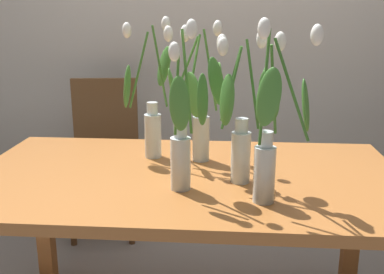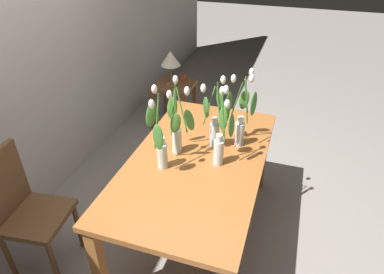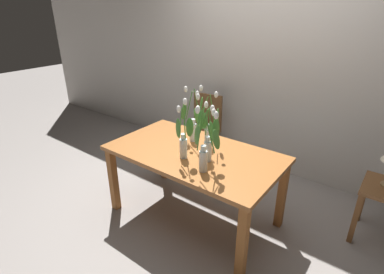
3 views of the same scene
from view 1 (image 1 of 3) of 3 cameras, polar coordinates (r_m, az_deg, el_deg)
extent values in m
cube|color=beige|center=(3.04, 1.84, 16.06)|extent=(9.00, 0.10, 2.70)
cube|color=#A3602D|center=(1.69, -0.71, -5.26)|extent=(1.60, 0.90, 0.04)
cube|color=#A3602D|center=(2.36, -18.20, -9.56)|extent=(0.07, 0.07, 0.70)
cube|color=#A3602D|center=(2.27, 19.57, -10.74)|extent=(0.07, 0.07, 0.70)
cylinder|color=silver|center=(1.58, 6.17, -2.59)|extent=(0.07, 0.07, 0.18)
cylinder|color=silver|center=(1.55, 6.29, 1.45)|extent=(0.04, 0.04, 0.05)
cylinder|color=silver|center=(1.59, 6.14, -3.61)|extent=(0.06, 0.06, 0.11)
cylinder|color=#3D752D|center=(1.51, 7.66, 6.57)|extent=(0.06, 0.03, 0.29)
ellipsoid|color=white|center=(1.48, 8.82, 12.15)|extent=(0.04, 0.04, 0.06)
ellipsoid|color=#427F33|center=(1.52, 9.49, 5.55)|extent=(0.07, 0.10, 0.18)
cylinder|color=#3D752D|center=(1.56, 4.92, 6.57)|extent=(0.07, 0.07, 0.27)
ellipsoid|color=white|center=(1.57, 3.80, 11.77)|extent=(0.04, 0.04, 0.06)
ellipsoid|color=#427F33|center=(1.56, 3.10, 7.04)|extent=(0.09, 0.07, 0.18)
cylinder|color=#3D752D|center=(1.50, 5.02, 6.14)|extent=(0.07, 0.06, 0.27)
ellipsoid|color=white|center=(1.46, 3.92, 11.36)|extent=(0.04, 0.04, 0.06)
ellipsoid|color=#427F33|center=(1.45, 4.43, 4.67)|extent=(0.07, 0.07, 0.17)
cylinder|color=silver|center=(1.81, 1.13, -0.22)|extent=(0.07, 0.07, 0.18)
cylinder|color=silver|center=(1.78, 1.15, 3.35)|extent=(0.04, 0.04, 0.05)
cylinder|color=silver|center=(1.82, 1.12, -1.13)|extent=(0.06, 0.06, 0.11)
cylinder|color=#478433|center=(1.71, 0.10, 7.87)|extent=(0.06, 0.09, 0.29)
ellipsoid|color=white|center=(1.65, -0.88, 12.96)|extent=(0.04, 0.04, 0.06)
ellipsoid|color=#4C8E38|center=(1.67, 0.14, 5.38)|extent=(0.10, 0.09, 0.18)
cylinder|color=#478433|center=(1.76, -1.04, 8.00)|extent=(0.12, 0.02, 0.28)
ellipsoid|color=white|center=(1.75, -3.02, 12.91)|extent=(0.04, 0.04, 0.06)
ellipsoid|color=#4C8E38|center=(1.74, -2.42, 6.08)|extent=(0.05, 0.11, 0.18)
cylinder|color=#478433|center=(1.76, 2.32, 8.34)|extent=(0.06, 0.03, 0.32)
ellipsoid|color=white|center=(1.76, 3.26, 13.55)|extent=(0.04, 0.04, 0.06)
ellipsoid|color=#4C8E38|center=(1.81, 3.29, 6.76)|extent=(0.05, 0.09, 0.18)
cylinder|color=silver|center=(1.51, -1.46, -3.38)|extent=(0.07, 0.07, 0.18)
cylinder|color=silver|center=(1.48, -1.49, 0.84)|extent=(0.04, 0.04, 0.05)
cylinder|color=silver|center=(1.52, -1.45, -4.45)|extent=(0.06, 0.06, 0.11)
cylinder|color=#478433|center=(1.44, -0.65, 6.91)|extent=(0.04, 0.02, 0.33)
ellipsoid|color=white|center=(1.41, -0.07, 13.50)|extent=(0.04, 0.04, 0.06)
ellipsoid|color=#427F33|center=(1.45, 1.33, 4.74)|extent=(0.05, 0.08, 0.17)
cylinder|color=#478433|center=(1.43, -1.93, 5.51)|extent=(0.02, 0.04, 0.26)
ellipsoid|color=white|center=(1.40, -2.26, 10.72)|extent=(0.04, 0.04, 0.06)
ellipsoid|color=#427F33|center=(1.39, -1.53, 4.22)|extent=(0.08, 0.05, 0.17)
cylinder|color=silver|center=(1.86, -4.96, 0.14)|extent=(0.07, 0.07, 0.18)
cylinder|color=silver|center=(1.83, -5.04, 3.62)|extent=(0.04, 0.04, 0.05)
cylinder|color=silver|center=(1.86, -4.93, -0.75)|extent=(0.06, 0.06, 0.11)
cylinder|color=#3D752D|center=(1.82, -6.74, 8.32)|extent=(0.09, 0.01, 0.30)
ellipsoid|color=white|center=(1.82, -8.23, 13.20)|extent=(0.04, 0.04, 0.06)
ellipsoid|color=#427F33|center=(1.81, -8.18, 6.33)|extent=(0.04, 0.08, 0.18)
cylinder|color=#3D752D|center=(1.83, -4.08, 8.77)|extent=(0.06, 0.05, 0.33)
ellipsoid|color=white|center=(1.83, -3.33, 14.05)|extent=(0.04, 0.04, 0.06)
ellipsoid|color=#427F33|center=(1.87, -3.55, 8.88)|extent=(0.10, 0.08, 0.18)
cylinder|color=silver|center=(1.43, 9.12, -4.72)|extent=(0.07, 0.07, 0.18)
cylinder|color=silver|center=(1.40, 9.32, -0.28)|extent=(0.04, 0.04, 0.05)
cylinder|color=silver|center=(1.44, 9.07, -5.84)|extent=(0.06, 0.06, 0.11)
cylinder|color=#3D752D|center=(1.36, 12.49, 5.78)|extent=(0.12, 0.03, 0.30)
ellipsoid|color=white|center=(1.34, 15.51, 12.32)|extent=(0.04, 0.04, 0.06)
ellipsoid|color=#427F33|center=(1.39, 14.16, 3.87)|extent=(0.06, 0.10, 0.18)
cylinder|color=#3D752D|center=(1.41, 10.25, 5.73)|extent=(0.04, 0.08, 0.29)
ellipsoid|color=white|center=(1.43, 11.07, 11.75)|extent=(0.04, 0.04, 0.06)
ellipsoid|color=#427F33|center=(1.46, 9.71, 5.18)|extent=(0.09, 0.05, 0.18)
cylinder|color=#3D752D|center=(1.33, 9.14, 6.15)|extent=(0.03, 0.05, 0.33)
ellipsoid|color=white|center=(1.29, 9.10, 13.38)|extent=(0.04, 0.04, 0.06)
ellipsoid|color=#427F33|center=(1.29, 9.66, 4.98)|extent=(0.10, 0.05, 0.18)
cube|color=brown|center=(2.76, -11.13, -3.16)|extent=(0.45, 0.45, 0.04)
cylinder|color=brown|center=(2.67, -7.73, -9.09)|extent=(0.04, 0.04, 0.43)
cylinder|color=brown|center=(2.72, -14.96, -9.00)|extent=(0.04, 0.04, 0.43)
cylinder|color=brown|center=(2.98, -7.18, -6.37)|extent=(0.04, 0.04, 0.43)
cylinder|color=brown|center=(3.03, -13.64, -6.36)|extent=(0.04, 0.04, 0.43)
cube|color=brown|center=(2.87, -10.88, 2.74)|extent=(0.40, 0.09, 0.46)
camera|label=2|loc=(2.34, -63.89, 27.68)|focal=31.61mm
camera|label=3|loc=(1.53, 117.14, 19.48)|focal=27.71mm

